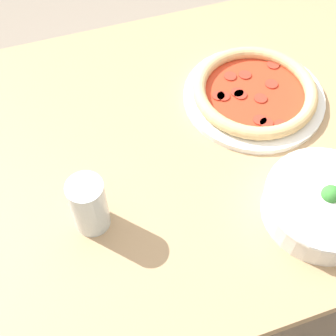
{
  "coord_description": "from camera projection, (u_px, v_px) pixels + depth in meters",
  "views": [
    {
      "loc": [
        0.21,
        0.52,
        1.45
      ],
      "look_at": [
        0.06,
        0.06,
        0.77
      ],
      "focal_mm": 50.0,
      "sensor_mm": 36.0,
      "label": 1
    }
  ],
  "objects": [
    {
      "name": "ground_plane",
      "position": [
        179.0,
        284.0,
        1.51
      ],
      "size": [
        8.0,
        8.0,
        0.0
      ],
      "primitive_type": "plane",
      "color": "gray"
    },
    {
      "name": "dining_table",
      "position": [
        184.0,
        172.0,
        0.99
      ],
      "size": [
        1.34,
        0.76,
        0.75
      ],
      "color": "tan",
      "rests_on": "ground_plane"
    },
    {
      "name": "glass",
      "position": [
        89.0,
        205.0,
        0.75
      ],
      "size": [
        0.06,
        0.06,
        0.11
      ],
      "color": "silver",
      "rests_on": "dining_table"
    },
    {
      "name": "pizza",
      "position": [
        254.0,
        93.0,
        0.95
      ],
      "size": [
        0.29,
        0.29,
        0.04
      ],
      "color": "white",
      "rests_on": "dining_table"
    },
    {
      "name": "bowl",
      "position": [
        324.0,
        203.0,
        0.78
      ],
      "size": [
        0.2,
        0.2,
        0.07
      ],
      "color": "white",
      "rests_on": "dining_table"
    }
  ]
}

